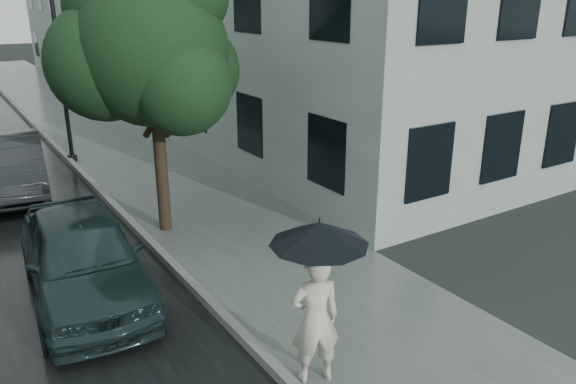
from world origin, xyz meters
TOP-DOWN VIEW (x-y plane):
  - ground at (0.00, 0.00)m, footprint 120.00×120.00m
  - sidewalk at (0.25, 12.00)m, footprint 3.50×60.00m
  - kerb_near at (-1.57, 12.00)m, footprint 0.15×60.00m
  - building_near at (5.47, 19.50)m, footprint 7.02×36.00m
  - pedestrian at (-1.20, -1.00)m, footprint 0.74×0.59m
  - umbrella at (-1.19, -1.04)m, footprint 1.39×1.39m
  - street_tree at (-0.99, 4.88)m, footprint 3.85×3.50m
  - lamp_post at (-1.59, 11.19)m, footprint 0.83×0.42m
  - car_near at (-3.12, 2.74)m, footprint 2.04×4.38m
  - car_far at (-3.32, 9.05)m, footprint 1.98×4.43m

SIDE VIEW (x-z plane):
  - ground at x=0.00m, z-range 0.00..0.00m
  - sidewalk at x=0.25m, z-range 0.00..0.01m
  - kerb_near at x=-1.57m, z-range 0.00..0.15m
  - car_far at x=-3.32m, z-range 0.01..1.42m
  - car_near at x=-3.12m, z-range 0.01..1.46m
  - pedestrian at x=-1.20m, z-range 0.01..1.76m
  - umbrella at x=-1.19m, z-range 1.40..2.72m
  - lamp_post at x=-1.59m, z-range 0.38..5.79m
  - street_tree at x=-0.99m, z-range 0.93..6.56m
  - building_near at x=5.47m, z-range 0.00..9.00m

